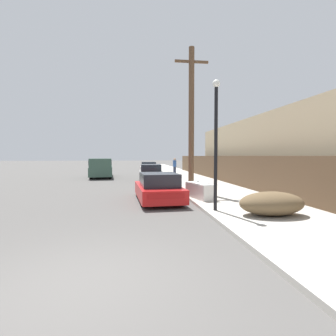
# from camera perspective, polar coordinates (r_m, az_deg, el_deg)

# --- Properties ---
(ground_plane) EXTENTS (220.00, 220.00, 0.00)m
(ground_plane) POSITION_cam_1_polar(r_m,az_deg,el_deg) (4.62, -17.95, -23.05)
(ground_plane) COLOR #4F4C49
(sidewalk_curb) EXTENTS (4.20, 63.00, 0.12)m
(sidewalk_curb) POSITION_cam_1_polar(r_m,az_deg,el_deg) (28.02, 1.99, -1.31)
(sidewalk_curb) COLOR #ADA89E
(sidewalk_curb) RESTS_ON ground
(discarded_fridge) EXTENTS (1.01, 1.91, 0.70)m
(discarded_fridge) POSITION_cam_1_polar(r_m,az_deg,el_deg) (11.73, 7.02, -4.89)
(discarded_fridge) COLOR silver
(discarded_fridge) RESTS_ON sidewalk_curb
(parked_sports_car_red) EXTENTS (2.01, 4.23, 1.25)m
(parked_sports_car_red) POSITION_cam_1_polar(r_m,az_deg,el_deg) (11.53, -2.15, -4.44)
(parked_sports_car_red) COLOR red
(parked_sports_car_red) RESTS_ON ground
(car_parked_mid) EXTENTS (1.87, 4.18, 1.33)m
(car_parked_mid) POSITION_cam_1_polar(r_m,az_deg,el_deg) (20.75, -3.81, -1.14)
(car_parked_mid) COLOR gray
(car_parked_mid) RESTS_ON ground
(car_parked_far) EXTENTS (1.84, 4.66, 1.33)m
(car_parked_far) POSITION_cam_1_polar(r_m,az_deg,el_deg) (29.13, -4.28, -0.04)
(car_parked_far) COLOR silver
(car_parked_far) RESTS_ON ground
(pickup_truck) EXTENTS (2.43, 5.84, 1.76)m
(pickup_truck) POSITION_cam_1_polar(r_m,az_deg,el_deg) (24.71, -14.34, -0.01)
(pickup_truck) COLOR #385647
(pickup_truck) RESTS_ON ground
(utility_pole) EXTENTS (1.80, 0.30, 7.62)m
(utility_pole) POSITION_cam_1_polar(r_m,az_deg,el_deg) (14.28, 5.10, 10.89)
(utility_pole) COLOR brown
(utility_pole) RESTS_ON sidewalk_curb
(street_lamp) EXTENTS (0.26, 0.26, 4.44)m
(street_lamp) POSITION_cam_1_polar(r_m,az_deg,el_deg) (9.12, 10.38, 7.14)
(street_lamp) COLOR black
(street_lamp) RESTS_ON sidewalk_curb
(brush_pile) EXTENTS (2.09, 1.29, 0.75)m
(brush_pile) POSITION_cam_1_polar(r_m,az_deg,el_deg) (8.95, 21.64, -7.18)
(brush_pile) COLOR brown
(brush_pile) RESTS_ON sidewalk_curb
(wooden_fence) EXTENTS (0.08, 31.25, 1.87)m
(wooden_fence) POSITION_cam_1_polar(r_m,az_deg,el_deg) (20.35, 11.22, -0.04)
(wooden_fence) COLOR brown
(wooden_fence) RESTS_ON sidewalk_curb
(building_right_house) EXTENTS (6.00, 20.08, 4.44)m
(building_right_house) POSITION_cam_1_polar(r_m,az_deg,el_deg) (19.31, 24.82, 3.07)
(building_right_house) COLOR tan
(building_right_house) RESTS_ON ground
(pedestrian) EXTENTS (0.34, 0.34, 1.67)m
(pedestrian) POSITION_cam_1_polar(r_m,az_deg,el_deg) (26.15, 1.46, 0.41)
(pedestrian) COLOR #282D42
(pedestrian) RESTS_ON sidewalk_curb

